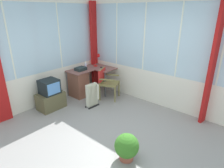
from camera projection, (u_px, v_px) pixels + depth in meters
ground at (108, 138)px, 3.83m from camera, size 4.85×5.54×0.06m
north_window_panel at (38, 54)px, 4.72m from camera, size 3.85×0.07×2.72m
east_window_panel at (160, 54)px, 4.71m from camera, size 0.07×4.54×2.72m
curtain_corner at (95, 46)px, 5.95m from camera, size 0.31×0.11×2.62m
curtain_east_far at (213, 65)px, 3.92m from camera, size 0.31×0.11×2.62m
desk at (80, 82)px, 5.55m from camera, size 1.22×0.95×0.76m
desk_lamp at (98, 58)px, 5.80m from camera, size 0.23×0.20×0.38m
tv_remote at (102, 68)px, 5.67m from camera, size 0.05×0.15×0.02m
spray_bottle at (86, 65)px, 5.59m from camera, size 0.06×0.06×0.22m
paper_tray at (81, 69)px, 5.44m from camera, size 0.31×0.24×0.09m
wooden_armchair at (105, 79)px, 5.35m from camera, size 0.63×0.64×0.86m
tv_on_stand at (50, 96)px, 4.83m from camera, size 0.64×0.45×0.78m
space_heater at (93, 95)px, 4.95m from camera, size 0.40×0.19×0.63m
potted_plant at (127, 147)px, 3.17m from camera, size 0.41×0.41×0.48m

